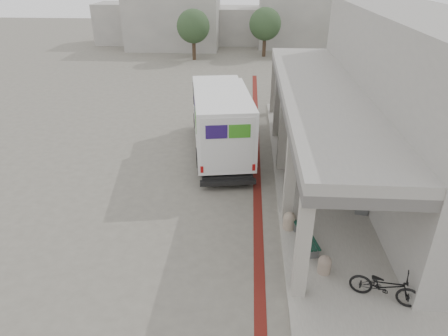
# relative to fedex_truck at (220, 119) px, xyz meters

# --- Properties ---
(ground) EXTENTS (120.00, 120.00, 0.00)m
(ground) POSITION_rel_fedex_truck_xyz_m (0.84, -6.23, -1.81)
(ground) COLOR #605A52
(ground) RESTS_ON ground
(bike_lane_stripe) EXTENTS (0.35, 40.00, 0.01)m
(bike_lane_stripe) POSITION_rel_fedex_truck_xyz_m (1.84, -4.23, -1.80)
(bike_lane_stripe) COLOR #581611
(bike_lane_stripe) RESTS_ON ground
(sidewalk) EXTENTS (4.40, 28.00, 0.12)m
(sidewalk) POSITION_rel_fedex_truck_xyz_m (4.84, -6.23, -1.75)
(sidewalk) COLOR gray
(sidewalk) RESTS_ON ground
(transit_building) EXTENTS (7.60, 17.00, 7.00)m
(transit_building) POSITION_rel_fedex_truck_xyz_m (7.67, -1.73, 1.60)
(transit_building) COLOR gray
(transit_building) RESTS_ON ground
(distant_backdrop) EXTENTS (28.00, 10.00, 6.50)m
(distant_backdrop) POSITION_rel_fedex_truck_xyz_m (-2.01, 29.65, 0.90)
(distant_backdrop) COLOR gray
(distant_backdrop) RESTS_ON ground
(tree_left) EXTENTS (3.20, 3.20, 4.80)m
(tree_left) POSITION_rel_fedex_truck_xyz_m (-4.16, 21.77, 1.38)
(tree_left) COLOR #38281C
(tree_left) RESTS_ON ground
(tree_mid) EXTENTS (3.20, 3.20, 4.80)m
(tree_mid) POSITION_rel_fedex_truck_xyz_m (2.84, 23.77, 1.38)
(tree_mid) COLOR #38281C
(tree_mid) RESTS_ON ground
(tree_right) EXTENTS (3.20, 3.20, 4.80)m
(tree_right) POSITION_rel_fedex_truck_xyz_m (10.84, 22.77, 1.38)
(tree_right) COLOR #38281C
(tree_right) RESTS_ON ground
(fedex_truck) EXTENTS (3.59, 8.22, 3.39)m
(fedex_truck) POSITION_rel_fedex_truck_xyz_m (0.00, 0.00, 0.00)
(fedex_truck) COLOR black
(fedex_truck) RESTS_ON ground
(bench) EXTENTS (0.75, 1.81, 0.42)m
(bench) POSITION_rel_fedex_truck_xyz_m (3.44, -7.44, -1.39)
(bench) COLOR slate
(bench) RESTS_ON sidewalk
(bollard_near) EXTENTS (0.41, 0.41, 0.61)m
(bollard_near) POSITION_rel_fedex_truck_xyz_m (3.84, -8.81, -1.38)
(bollard_near) COLOR gray
(bollard_near) RESTS_ON sidewalk
(bollard_far) EXTENTS (0.44, 0.44, 0.66)m
(bollard_far) POSITION_rel_fedex_truck_xyz_m (2.94, -6.55, -1.35)
(bollard_far) COLOR gray
(bollard_far) RESTS_ON sidewalk
(utility_cabinet) EXTENTS (0.60, 0.73, 1.07)m
(utility_cabinet) POSITION_rel_fedex_truck_xyz_m (5.84, -5.25, -1.15)
(utility_cabinet) COLOR slate
(utility_cabinet) RESTS_ON sidewalk
(bicycle_black) EXTENTS (2.03, 1.29, 1.01)m
(bicycle_black) POSITION_rel_fedex_truck_xyz_m (5.33, -9.85, -1.18)
(bicycle_black) COLOR black
(bicycle_black) RESTS_ON sidewalk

